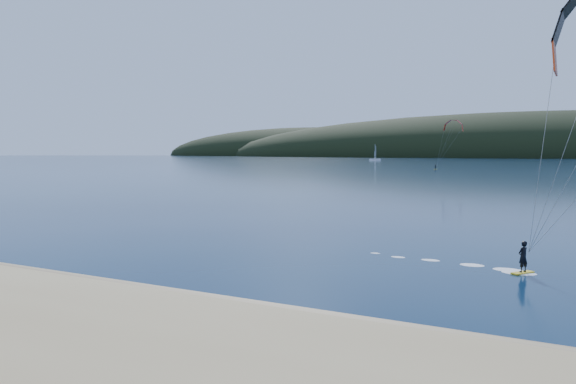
# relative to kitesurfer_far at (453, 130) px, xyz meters

# --- Properties ---
(ground) EXTENTS (1800.00, 1800.00, 0.00)m
(ground) POSITION_rel_kitesurfer_far_xyz_m (28.44, -206.63, -15.47)
(ground) COLOR #071C36
(ground) RESTS_ON ground
(wet_sand) EXTENTS (220.00, 2.50, 0.10)m
(wet_sand) POSITION_rel_kitesurfer_far_xyz_m (28.44, -202.13, -15.42)
(wet_sand) COLOR #866A4E
(wet_sand) RESTS_ON ground
(headland) EXTENTS (1200.00, 310.00, 140.00)m
(headland) POSITION_rel_kitesurfer_far_xyz_m (29.07, 538.66, -15.47)
(headland) COLOR black
(headland) RESTS_ON ground
(kitesurfer_far) EXTENTS (11.76, 4.87, 17.73)m
(kitesurfer_far) POSITION_rel_kitesurfer_far_xyz_m (0.00, 0.00, 0.00)
(kitesurfer_far) COLOR yellow
(kitesurfer_far) RESTS_ON ground
(sailboat) EXTENTS (9.24, 5.75, 12.86)m
(sailboat) POSITION_rel_kitesurfer_far_xyz_m (-101.29, 196.35, -14.52)
(sailboat) COLOR white
(sailboat) RESTS_ON ground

